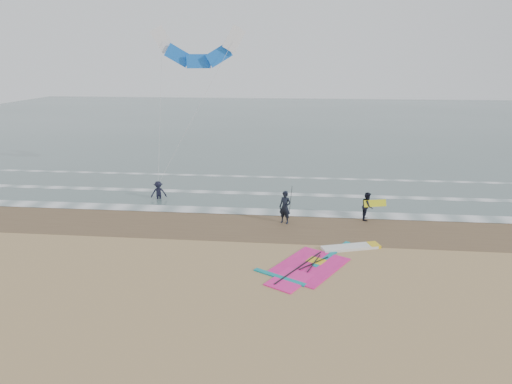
# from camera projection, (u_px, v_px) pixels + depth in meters

# --- Properties ---
(ground) EXTENTS (120.00, 120.00, 0.00)m
(ground) POSITION_uv_depth(u_px,v_px,m) (284.00, 276.00, 19.25)
(ground) COLOR tan
(ground) RESTS_ON ground
(sea_water) EXTENTS (120.00, 80.00, 0.02)m
(sea_water) POSITION_uv_depth(u_px,v_px,m) (299.00, 122.00, 65.05)
(sea_water) COLOR #47605E
(sea_water) RESTS_ON ground
(wet_sand_band) EXTENTS (120.00, 5.00, 0.01)m
(wet_sand_band) POSITION_uv_depth(u_px,v_px,m) (289.00, 226.00, 24.98)
(wet_sand_band) COLOR brown
(wet_sand_band) RESTS_ON ground
(foam_waterline) EXTENTS (120.00, 9.15, 0.02)m
(foam_waterline) POSITION_uv_depth(u_px,v_px,m) (291.00, 201.00, 29.21)
(foam_waterline) COLOR white
(foam_waterline) RESTS_ON ground
(windsurf_rig) EXTENTS (5.89, 5.58, 0.14)m
(windsurf_rig) POSITION_uv_depth(u_px,v_px,m) (322.00, 261.00, 20.62)
(windsurf_rig) COLOR white
(windsurf_rig) RESTS_ON ground
(person_standing) EXTENTS (0.80, 0.68, 1.86)m
(person_standing) POSITION_uv_depth(u_px,v_px,m) (285.00, 207.00, 25.20)
(person_standing) COLOR black
(person_standing) RESTS_ON ground
(person_walking) EXTENTS (0.74, 0.88, 1.60)m
(person_walking) POSITION_uv_depth(u_px,v_px,m) (367.00, 206.00, 25.81)
(person_walking) COLOR black
(person_walking) RESTS_ON ground
(person_wading) EXTENTS (1.14, 0.85, 1.57)m
(person_wading) POSITION_uv_depth(u_px,v_px,m) (158.00, 188.00, 29.50)
(person_wading) COLOR black
(person_wading) RESTS_ON ground
(held_pole) EXTENTS (0.17, 0.86, 1.82)m
(held_pole) POSITION_uv_depth(u_px,v_px,m) (291.00, 200.00, 25.05)
(held_pole) COLOR black
(held_pole) RESTS_ON ground
(carried_kiteboard) EXTENTS (1.30, 0.51, 0.39)m
(carried_kiteboard) POSITION_uv_depth(u_px,v_px,m) (375.00, 203.00, 25.61)
(carried_kiteboard) COLOR yellow
(carried_kiteboard) RESTS_ON ground
(surf_kite) EXTENTS (6.47, 4.30, 9.99)m
(surf_kite) POSITION_uv_depth(u_px,v_px,m) (198.00, 51.00, 30.66)
(surf_kite) COLOR white
(surf_kite) RESTS_ON ground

